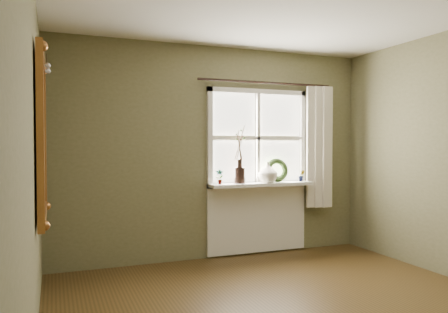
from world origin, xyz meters
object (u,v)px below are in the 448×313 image
object	(u,v)px
dark_jug	(240,175)
wreath	(277,173)
cream_vase	(268,172)
gilt_mirror	(42,137)

from	to	relation	value
dark_jug	wreath	bearing A→B (deg)	4.26
cream_vase	wreath	bearing A→B (deg)	15.01
dark_jug	cream_vase	bearing A→B (deg)	0.00
dark_jug	cream_vase	distance (m)	0.39
dark_jug	gilt_mirror	xyz separation A→B (m)	(-2.22, -1.07, 0.44)
wreath	gilt_mirror	world-z (taller)	gilt_mirror
gilt_mirror	wreath	bearing A→B (deg)	21.91
cream_vase	wreath	world-z (taller)	wreath
dark_jug	cream_vase	size ratio (longest dim) A/B	0.77
wreath	gilt_mirror	bearing A→B (deg)	-156.30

